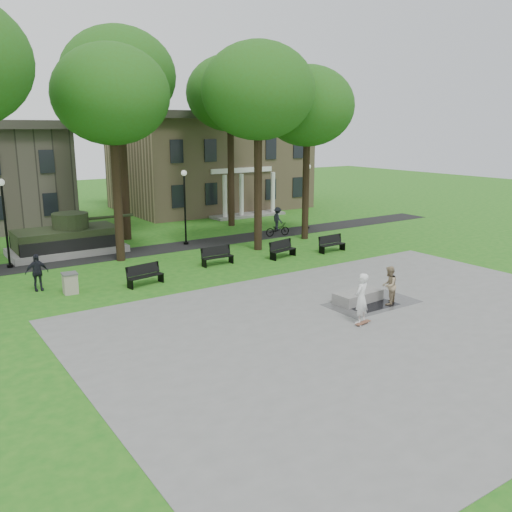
{
  "coord_description": "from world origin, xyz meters",
  "views": [
    {
      "loc": [
        -14.79,
        -18.34,
        7.33
      ],
      "look_at": [
        -0.87,
        2.25,
        1.4
      ],
      "focal_mm": 38.0,
      "sensor_mm": 36.0,
      "label": 1
    }
  ],
  "objects_px": {
    "friend_watching": "(389,285)",
    "park_bench_0": "(145,274)",
    "concrete_block": "(358,296)",
    "trash_bin": "(70,283)",
    "cyclist": "(278,224)",
    "skateboarder": "(361,298)"
  },
  "relations": [
    {
      "from": "skateboarder",
      "to": "cyclist",
      "type": "height_order",
      "value": "cyclist"
    },
    {
      "from": "friend_watching",
      "to": "cyclist",
      "type": "xyz_separation_m",
      "value": [
        4.9,
        14.61,
        -0.02
      ]
    },
    {
      "from": "skateboarder",
      "to": "cyclist",
      "type": "xyz_separation_m",
      "value": [
        7.51,
        15.6,
        -0.18
      ]
    },
    {
      "from": "cyclist",
      "to": "park_bench_0",
      "type": "distance_m",
      "value": 13.73
    },
    {
      "from": "skateboarder",
      "to": "friend_watching",
      "type": "bearing_deg",
      "value": -179.45
    },
    {
      "from": "skateboarder",
      "to": "friend_watching",
      "type": "height_order",
      "value": "skateboarder"
    },
    {
      "from": "friend_watching",
      "to": "park_bench_0",
      "type": "bearing_deg",
      "value": -75.6
    },
    {
      "from": "friend_watching",
      "to": "cyclist",
      "type": "distance_m",
      "value": 15.41
    },
    {
      "from": "friend_watching",
      "to": "park_bench_0",
      "type": "height_order",
      "value": "friend_watching"
    },
    {
      "from": "concrete_block",
      "to": "trash_bin",
      "type": "xyz_separation_m",
      "value": [
        -9.9,
        8.16,
        0.24
      ]
    },
    {
      "from": "park_bench_0",
      "to": "cyclist",
      "type": "bearing_deg",
      "value": 16.45
    },
    {
      "from": "cyclist",
      "to": "trash_bin",
      "type": "relative_size",
      "value": 2.09
    },
    {
      "from": "cyclist",
      "to": "trash_bin",
      "type": "xyz_separation_m",
      "value": [
        -15.62,
        -5.49,
        -0.34
      ]
    },
    {
      "from": "concrete_block",
      "to": "friend_watching",
      "type": "relative_size",
      "value": 1.34
    },
    {
      "from": "trash_bin",
      "to": "cyclist",
      "type": "bearing_deg",
      "value": 19.37
    },
    {
      "from": "cyclist",
      "to": "trash_bin",
      "type": "bearing_deg",
      "value": 117.47
    },
    {
      "from": "concrete_block",
      "to": "skateboarder",
      "type": "xyz_separation_m",
      "value": [
        -1.79,
        -1.95,
        0.76
      ]
    },
    {
      "from": "concrete_block",
      "to": "trash_bin",
      "type": "bearing_deg",
      "value": 140.5
    },
    {
      "from": "concrete_block",
      "to": "cyclist",
      "type": "height_order",
      "value": "cyclist"
    },
    {
      "from": "concrete_block",
      "to": "skateboarder",
      "type": "height_order",
      "value": "skateboarder"
    },
    {
      "from": "friend_watching",
      "to": "trash_bin",
      "type": "relative_size",
      "value": 1.71
    },
    {
      "from": "friend_watching",
      "to": "skateboarder",
      "type": "bearing_deg",
      "value": -5.89
    }
  ]
}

